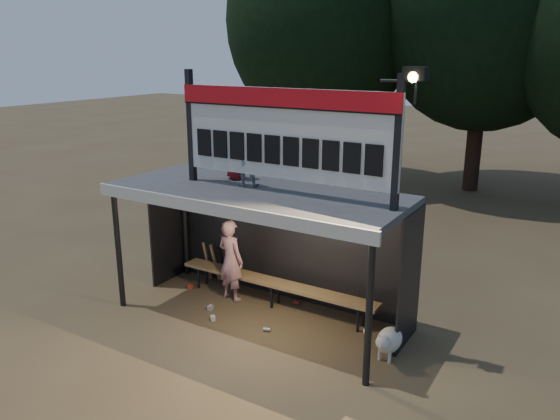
% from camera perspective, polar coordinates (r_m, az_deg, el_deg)
% --- Properties ---
extents(ground, '(80.00, 80.00, 0.00)m').
position_cam_1_polar(ground, '(9.79, -2.26, -11.13)').
color(ground, '#4E3D27').
rests_on(ground, ground).
extents(player, '(0.62, 0.46, 1.55)m').
position_cam_1_polar(player, '(10.20, -5.17, -5.24)').
color(player, silver).
rests_on(player, ground).
extents(child_a, '(0.56, 0.52, 0.93)m').
position_cam_1_polar(child_a, '(9.11, -3.61, 5.34)').
color(child_a, gray).
rests_on(child_a, dugout_shelter).
extents(child_b, '(0.59, 0.58, 1.03)m').
position_cam_1_polar(child_b, '(9.67, -4.67, 6.27)').
color(child_b, maroon).
rests_on(child_b, dugout_shelter).
extents(dugout_shelter, '(5.10, 2.08, 2.32)m').
position_cam_1_polar(dugout_shelter, '(9.29, -1.55, -0.37)').
color(dugout_shelter, '#414144').
rests_on(dugout_shelter, ground).
extents(scoreboard_assembly, '(4.10, 0.27, 1.99)m').
position_cam_1_polar(scoreboard_assembly, '(8.48, 0.63, 8.26)').
color(scoreboard_assembly, black).
rests_on(scoreboard_assembly, dugout_shelter).
extents(bench, '(4.00, 0.35, 0.48)m').
position_cam_1_polar(bench, '(10.02, -0.54, -7.71)').
color(bench, '#997748').
rests_on(bench, ground).
extents(tree_left, '(6.46, 6.46, 9.27)m').
position_cam_1_polar(tree_left, '(19.40, 4.39, 19.14)').
color(tree_left, '#302115').
rests_on(tree_left, ground).
extents(dog, '(0.36, 0.81, 0.49)m').
position_cam_1_polar(dog, '(8.67, 11.28, -13.22)').
color(dog, '#EDE5CD').
rests_on(dog, ground).
extents(bats, '(0.67, 0.35, 0.84)m').
position_cam_1_polar(bats, '(11.02, -6.38, -5.57)').
color(bats, olive).
rests_on(bats, ground).
extents(litter, '(3.77, 1.40, 0.08)m').
position_cam_1_polar(litter, '(9.91, -2.84, -10.54)').
color(litter, '#BC3520').
rests_on(litter, ground).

